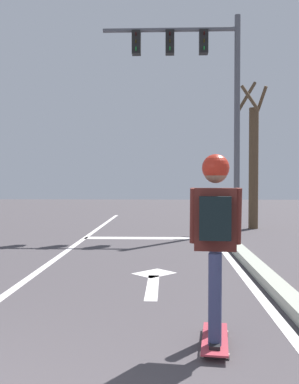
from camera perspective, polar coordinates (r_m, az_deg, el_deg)
The scene contains 10 objects.
lane_line_center at distance 7.89m, azimuth -12.66°, elevation -8.87°, with size 0.12×20.00×0.01m, color silver.
lane_line_curbside at distance 7.72m, azimuth 10.88°, elevation -9.09°, with size 0.12×20.00×0.01m, color silver.
stop_bar at distance 10.78m, azimuth 0.34°, elevation -6.01°, with size 3.30×0.40×0.01m, color silver.
lane_arrow_stem at distance 5.99m, azimuth 0.38°, elevation -12.20°, with size 0.16×1.40×0.01m, color silver.
lane_arrow_head at distance 6.82m, azimuth 0.62°, elevation -10.50°, with size 0.56×0.44×0.01m, color silver.
curb_strip at distance 7.75m, azimuth 12.73°, elevation -8.56°, with size 0.24×24.00×0.14m, color #A1A595.
skateboard at distance 4.03m, azimuth 8.50°, elevation -18.33°, with size 0.31×0.81×0.07m.
skater at distance 3.79m, azimuth 8.56°, elevation -4.05°, with size 0.44×0.60×1.58m.
traffic_signal_mast at distance 12.53m, azimuth 6.60°, elevation 14.58°, with size 3.77×0.34×5.93m.
roadside_tree at distance 13.18m, azimuth 13.34°, elevation 3.81°, with size 0.94×0.96×4.37m.
Camera 1 is at (1.61, -1.50, 1.43)m, focal length 41.07 mm.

